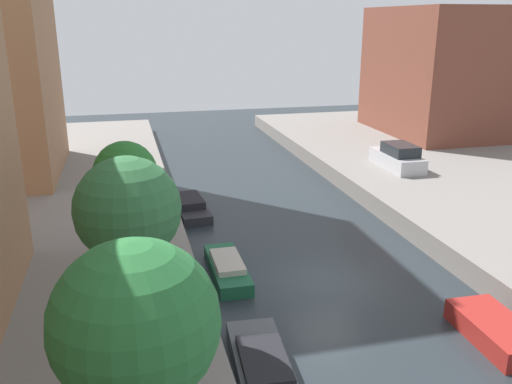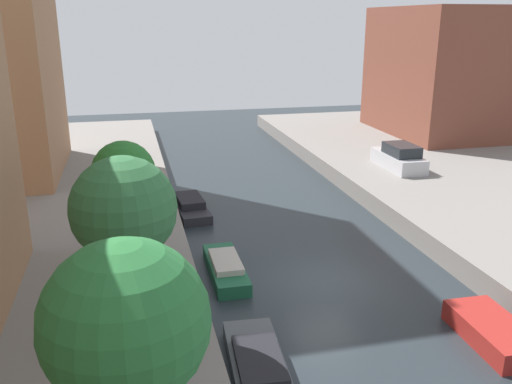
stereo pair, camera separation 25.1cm
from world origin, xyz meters
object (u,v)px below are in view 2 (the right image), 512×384
Objects in this scene: moored_boat_left_3 at (226,268)px; moored_boat_right_2 at (494,332)px; low_block_right at (453,71)px; street_tree_3 at (124,174)px; street_tree_1 at (126,323)px; moored_boat_left_4 at (190,206)px; street_tree_2 at (124,210)px; moored_boat_left_2 at (258,365)px; parked_car at (399,158)px.

moored_boat_right_2 is (7.29, -6.49, 0.02)m from moored_boat_left_3.
street_tree_3 is (-25.31, -19.28, -1.42)m from low_block_right.
street_tree_1 reaches higher than moored_boat_left_4.
moored_boat_right_2 is at bearing 20.34° from street_tree_1.
street_tree_2 is at bearing -104.08° from moored_boat_left_4.
street_tree_3 is at bearing -112.45° from moored_boat_left_4.
street_tree_2 is at bearing 171.34° from moored_boat_right_2.
street_tree_1 is 1.18× the size of moored_boat_left_2.
street_tree_1 is 18.87m from moored_boat_left_4.
street_tree_3 is at bearing 90.00° from street_tree_1.
street_tree_2 is 22.00m from parked_car.
low_block_right is at bearing 45.88° from parked_car.
parked_car is at bearing 9.84° from moored_boat_left_4.
moored_boat_left_3 reaches higher than moored_boat_left_2.
street_tree_2 reaches higher than moored_boat_left_4.
low_block_right is 34.23m from moored_boat_left_2.
street_tree_2 is at bearing -90.00° from street_tree_3.
moored_boat_right_2 is at bearing -41.70° from moored_boat_left_3.
parked_car is (16.11, 9.80, -2.74)m from street_tree_3.
street_tree_2 reaches higher than moored_boat_left_2.
moored_boat_left_4 is at bearing 93.74° from moored_boat_left_3.
street_tree_2 is at bearing -136.33° from low_block_right.
moored_boat_left_4 is 1.29× the size of moored_boat_right_2.
parked_car is 1.04× the size of moored_boat_left_3.
street_tree_2 is 4.89m from street_tree_3.
moored_boat_left_2 is 1.07× the size of moored_boat_left_3.
moored_boat_left_4 reaches higher than moored_boat_right_2.
parked_car is 15.96m from moored_boat_left_3.
street_tree_3 reaches higher than moored_boat_left_3.
street_tree_1 is 1.21× the size of parked_car.
street_tree_2 reaches higher than street_tree_1.
low_block_right is at bearing 37.31° from street_tree_3.
moored_boat_left_2 is at bearing -88.96° from moored_boat_left_4.
moored_boat_left_3 is 9.76m from moored_boat_right_2.
street_tree_1 is 11.93m from moored_boat_left_3.
moored_boat_right_2 is at bearing -8.66° from street_tree_2.
parked_car reaches higher than moored_boat_left_2.
street_tree_1 is 1.26× the size of moored_boat_left_3.
street_tree_1 is at bearing -108.93° from moored_boat_left_3.
moored_boat_right_2 is at bearing -107.68° from parked_car.
parked_car is (16.11, 14.67, -3.06)m from street_tree_2.
street_tree_2 is (-25.31, -24.16, -1.10)m from low_block_right.
moored_boat_left_3 is (-12.50, -9.84, -1.32)m from parked_car.
street_tree_2 is 1.14× the size of street_tree_3.
street_tree_1 is at bearing -90.00° from street_tree_2.
moored_boat_left_3 is (3.61, 10.54, -4.27)m from street_tree_1.
low_block_right is 2.49× the size of street_tree_3.
low_block_right is at bearing 41.70° from moored_boat_left_3.
moored_boat_right_2 is (10.90, -6.54, -4.04)m from street_tree_3.
moored_boat_right_2 is (7.78, -14.08, -0.01)m from moored_boat_left_4.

